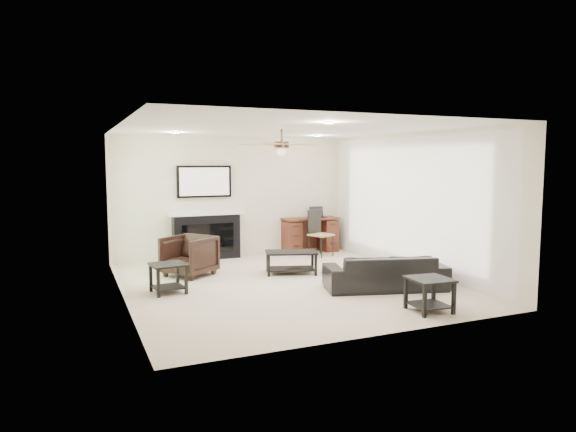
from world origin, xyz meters
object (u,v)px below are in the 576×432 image
Objects in this scene: desk at (310,235)px; armchair at (189,256)px; fireplace_unit at (206,213)px; sofa at (385,272)px; coffee_table at (291,262)px.

armchair is at bearing -155.81° from desk.
armchair is 1.65m from fireplace_unit.
coffee_table is (-0.90, 1.60, -0.07)m from sofa.
sofa is at bearing 14.22° from armchair.
fireplace_unit is (-1.93, 3.54, 0.68)m from sofa.
sofa is at bearing -42.76° from coffee_table.
fireplace_unit is at bearing 118.08° from armchair.
desk reaches higher than sofa.
fireplace_unit is 2.37m from desk.
fireplace_unit is (-1.03, 1.94, 0.75)m from coffee_table.
armchair is 1.79m from coffee_table.
armchair reaches higher than coffee_table.
desk reaches higher than coffee_table.
sofa is 3.37m from armchair.
sofa is 3.51m from desk.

